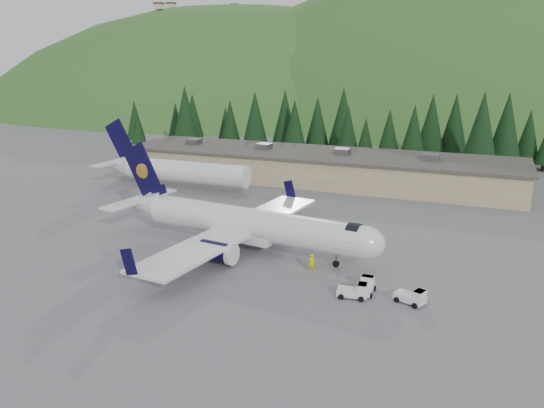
{
  "coord_description": "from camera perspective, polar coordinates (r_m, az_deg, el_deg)",
  "views": [
    {
      "loc": [
        24.03,
        -51.43,
        20.8
      ],
      "look_at": [
        0.0,
        6.0,
        4.0
      ],
      "focal_mm": 35.0,
      "sensor_mm": 36.0,
      "label": 1
    }
  ],
  "objects": [
    {
      "name": "tree_line",
      "position": [
        115.69,
        9.83,
        8.44
      ],
      "size": [
        112.67,
        18.8,
        14.36
      ],
      "color": "black",
      "rests_on": "ground"
    },
    {
      "name": "baggage_tug_a",
      "position": [
        49.26,
        8.93,
        -9.24
      ],
      "size": [
        2.83,
        1.89,
        1.43
      ],
      "rotation": [
        0.0,
        0.0,
        0.12
      ],
      "color": "silver",
      "rests_on": "ground"
    },
    {
      "name": "second_airliner",
      "position": [
        89.96,
        -10.8,
        3.63
      ],
      "size": [
        27.5,
        11.0,
        10.05
      ],
      "color": "white",
      "rests_on": "ground"
    },
    {
      "name": "hills",
      "position": [
        280.31,
        27.24,
        -8.36
      ],
      "size": [
        614.0,
        330.0,
        300.0
      ],
      "color": "#356622",
      "rests_on": "ground"
    },
    {
      "name": "ramp_worker",
      "position": [
        54.36,
        4.28,
        -6.35
      ],
      "size": [
        0.83,
        0.7,
        1.92
      ],
      "primitive_type": "imported",
      "rotation": [
        0.0,
        0.0,
        3.56
      ],
      "color": "#F0E500",
      "rests_on": "ground"
    },
    {
      "name": "baggage_tug_c",
      "position": [
        50.52,
        10.08,
        -8.69
      ],
      "size": [
        1.63,
        2.63,
        1.39
      ],
      "rotation": [
        0.0,
        0.0,
        1.59
      ],
      "color": "silver",
      "rests_on": "ground"
    },
    {
      "name": "terminal_building",
      "position": [
        95.76,
        4.64,
        4.11
      ],
      "size": [
        71.0,
        17.0,
        6.1
      ],
      "color": "tan",
      "rests_on": "ground"
    },
    {
      "name": "baggage_tug_b",
      "position": [
        49.17,
        14.87,
        -9.65
      ],
      "size": [
        2.97,
        2.32,
        1.42
      ],
      "rotation": [
        0.0,
        0.0,
        -0.36
      ],
      "color": "silver",
      "rests_on": "ground"
    },
    {
      "name": "ground",
      "position": [
        60.45,
        -2.2,
        -5.03
      ],
      "size": [
        600.0,
        600.0,
        0.0
      ],
      "primitive_type": "plane",
      "color": "slate"
    },
    {
      "name": "airliner",
      "position": [
        59.98,
        -3.05,
        -2.16
      ],
      "size": [
        34.22,
        32.17,
        11.35
      ],
      "rotation": [
        0.0,
        0.0,
        -0.11
      ],
      "color": "white",
      "rests_on": "ground"
    }
  ]
}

